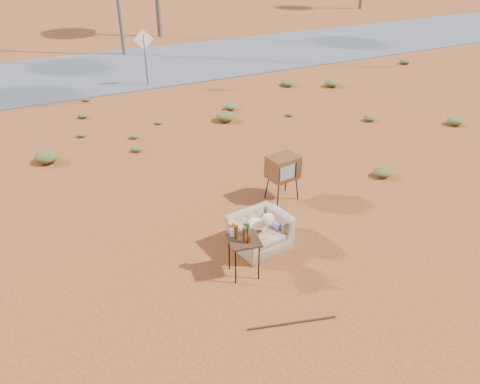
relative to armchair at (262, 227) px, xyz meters
name	(u,v)px	position (x,y,z in m)	size (l,w,h in m)	color
ground	(262,267)	(-0.35, -0.62, -0.43)	(140.00, 140.00, 0.00)	brown
highway	(94,72)	(-0.35, 14.38, -0.41)	(140.00, 7.00, 0.04)	#565659
armchair	(262,227)	(0.00, 0.00, 0.00)	(1.31, 0.94, 0.92)	#92704F
tv_unit	(283,168)	(1.30, 1.38, 0.37)	(0.73, 0.61, 1.08)	black
side_table	(241,237)	(-0.76, -0.59, 0.36)	(0.62, 0.62, 1.08)	#3B2515
rusty_bar	(292,323)	(-0.61, -2.09, -0.41)	(0.04, 0.04, 1.46)	#4D2914
road_sign	(144,47)	(1.15, 11.38, 1.07)	(0.78, 0.06, 2.19)	brown
scrub_patch	(148,173)	(-1.18, 3.79, -0.29)	(17.49, 8.07, 0.33)	#485424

